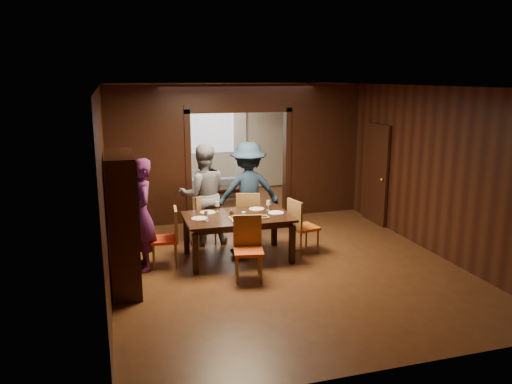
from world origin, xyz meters
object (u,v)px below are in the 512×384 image
object	(u,v)px
person_navy	(248,191)
coffee_table	(230,195)
chair_near	(248,249)
chair_left	(164,238)
dining_table	(238,237)
person_purple	(141,215)
chair_far_l	(202,219)
chair_far_r	(248,216)
sofa	(211,186)
hutch	(123,222)
chair_right	(304,226)
person_grey	(203,195)

from	to	relation	value
person_navy	coffee_table	world-z (taller)	person_navy
chair_near	chair_left	bearing A→B (deg)	152.70
dining_table	coffee_table	size ratio (longest dim) A/B	2.23
person_purple	chair_left	size ratio (longest dim) A/B	1.87
chair_far_l	chair_far_r	size ratio (longest dim) A/B	1.00
chair_far_l	person_purple	bearing A→B (deg)	20.87
sofa	hutch	distance (m)	5.89
person_navy	coffee_table	distance (m)	2.91
chair_far_r	hutch	world-z (taller)	hutch
chair_left	person_purple	bearing A→B (deg)	-78.07
sofa	chair_far_l	xyz separation A→B (m)	(-0.91, -3.75, 0.23)
chair_right	hutch	xyz separation A→B (m)	(-3.09, -0.67, 0.52)
person_navy	chair_far_l	distance (m)	1.02
person_purple	chair_far_r	distance (m)	2.26
chair_far_r	person_navy	bearing A→B (deg)	-88.79
dining_table	hutch	bearing A→B (deg)	-159.96
person_grey	person_navy	bearing A→B (deg)	-176.40
dining_table	coffee_table	bearing A→B (deg)	78.67
person_purple	chair_near	distance (m)	1.81
coffee_table	sofa	bearing A→B (deg)	109.05
person_purple	person_navy	xyz separation A→B (m)	(2.05, 1.02, 0.03)
sofa	chair_far_r	xyz separation A→B (m)	(-0.03, -3.79, 0.23)
coffee_table	chair_near	distance (m)	4.79
person_grey	hutch	bearing A→B (deg)	49.00
chair_near	coffee_table	bearing A→B (deg)	90.98
person_navy	chair_right	world-z (taller)	person_navy
chair_far_r	hutch	xyz separation A→B (m)	(-2.32, -1.56, 0.52)
person_grey	chair_near	xyz separation A→B (m)	(0.34, -1.87, -0.45)
sofa	chair_far_l	size ratio (longest dim) A/B	1.82
chair_far_l	hutch	xyz separation A→B (m)	(-1.43, -1.60, 0.52)
chair_left	chair_far_r	size ratio (longest dim) A/B	1.00
chair_left	hutch	bearing A→B (deg)	-37.98
dining_table	person_navy	bearing A→B (deg)	64.99
person_grey	chair_far_l	size ratio (longest dim) A/B	1.92
person_navy	chair_left	distance (m)	2.01
coffee_table	chair_right	world-z (taller)	chair_right
person_grey	dining_table	world-z (taller)	person_grey
chair_far_r	chair_near	xyz separation A→B (m)	(-0.49, -1.79, 0.00)
dining_table	chair_left	world-z (taller)	chair_left
person_purple	person_grey	size ratio (longest dim) A/B	0.97
hutch	chair_far_r	bearing A→B (deg)	34.00
person_purple	chair_right	world-z (taller)	person_purple
hutch	sofa	bearing A→B (deg)	66.34
person_grey	sofa	distance (m)	3.87
person_grey	chair_near	bearing A→B (deg)	101.48
chair_right	hutch	distance (m)	3.20
dining_table	sofa	bearing A→B (deg)	84.40
person_navy	chair_far_r	world-z (taller)	person_navy
chair_left	chair_far_l	xyz separation A→B (m)	(0.79, 0.91, 0.00)
person_grey	coffee_table	bearing A→B (deg)	-111.21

